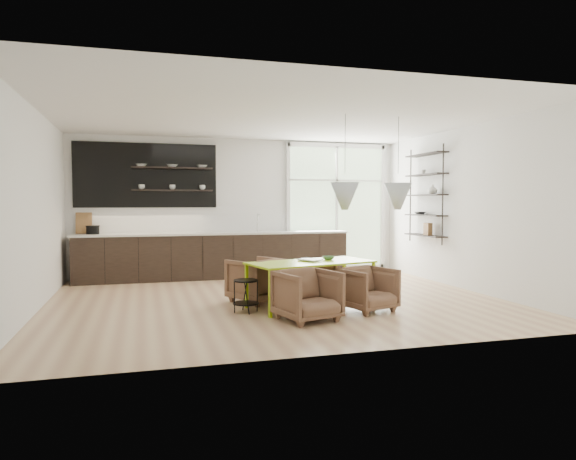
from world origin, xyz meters
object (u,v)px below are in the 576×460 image
Objects in this scene: armchair_front_left at (308,295)px; dining_table at (311,265)px; armchair_back_left at (257,280)px; armchair_front_right at (368,289)px; armchair_back_right at (310,278)px; wire_stool at (246,291)px.

dining_table is at bearing 53.50° from armchair_front_left.
armchair_front_left is (0.36, -1.43, -0.01)m from armchair_back_left.
dining_table reaches higher than armchair_front_right.
dining_table reaches higher than armchair_back_right.
armchair_back_right is 1.48× the size of wire_stool.
armchair_front_left is 0.99m from wire_stool.
armchair_back_left is at bearing 88.74° from armchair_front_left.
armchair_back_left is 1.75m from armchair_front_right.
dining_table is 0.82m from armchair_back_right.
armchair_front_left is 1.07× the size of armchair_front_right.
armchair_front_right is (0.68, -0.53, -0.31)m from dining_table.
dining_table is at bearing 70.06° from armchair_back_right.
armchair_back_left reaches higher than armchair_front_right.
armchair_back_left reaches higher than dining_table.
dining_table is 4.30× the size of wire_stool.
wire_stool is at bearing 34.70° from armchair_back_left.
dining_table is at bearing 110.15° from armchair_back_left.
armchair_back_right and armchair_front_right have the same top height.
dining_table reaches higher than wire_stool.
dining_table is 0.94m from armchair_back_left.
armchair_back_right is at bearing 58.58° from dining_table.
armchair_front_left is at bearing -46.78° from wire_stool.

